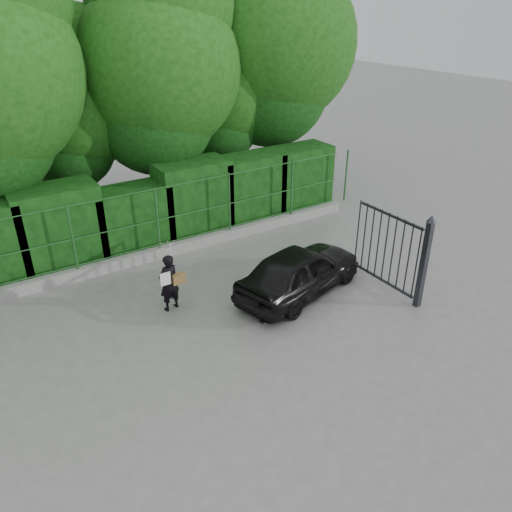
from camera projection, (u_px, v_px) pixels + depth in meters
ground at (226, 343)px, 10.74m from camera, size 80.00×80.00×0.00m
kerb at (147, 256)px, 14.04m from camera, size 14.00×0.25×0.30m
fence at (151, 220)px, 13.66m from camera, size 14.13×0.06×1.80m
hedge at (131, 214)px, 14.35m from camera, size 14.20×1.20×2.29m
trees at (128, 72)px, 14.94m from camera, size 17.10×6.15×8.08m
gate at (408, 254)px, 11.86m from camera, size 0.22×2.33×2.36m
woman at (171, 266)px, 11.50m from camera, size 0.87×0.88×1.69m
car at (300, 271)px, 12.31m from camera, size 3.92×2.36×1.25m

